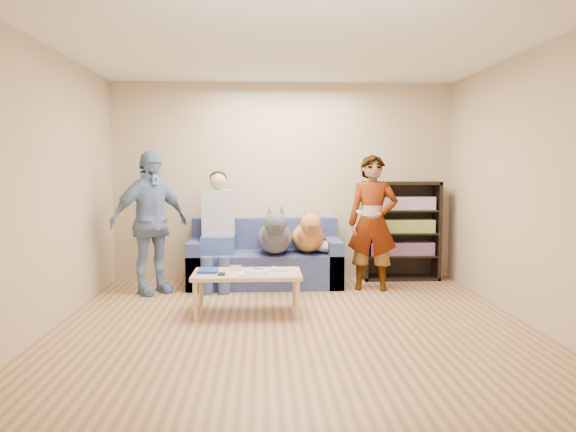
{
  "coord_description": "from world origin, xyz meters",
  "views": [
    {
      "loc": [
        -0.29,
        -4.98,
        1.49
      ],
      "look_at": [
        0.0,
        1.2,
        0.95
      ],
      "focal_mm": 35.0,
      "sensor_mm": 36.0,
      "label": 1
    }
  ],
  "objects_px": {
    "dog_tan": "(308,236)",
    "coffee_table": "(247,277)",
    "camera_silver": "(236,268)",
    "sofa": "(265,262)",
    "person_standing_left": "(150,222)",
    "notebook_blue": "(208,270)",
    "person_seated": "(218,225)",
    "person_standing_right": "(373,223)",
    "bookshelf": "(401,228)",
    "dog_gray": "(275,236)"
  },
  "relations": [
    {
      "from": "dog_tan",
      "to": "coffee_table",
      "type": "distance_m",
      "value": 1.49
    },
    {
      "from": "camera_silver",
      "to": "sofa",
      "type": "bearing_deg",
      "value": 76.39
    },
    {
      "from": "person_standing_left",
      "to": "notebook_blue",
      "type": "height_order",
      "value": "person_standing_left"
    },
    {
      "from": "dog_tan",
      "to": "person_seated",
      "type": "bearing_deg",
      "value": 179.56
    },
    {
      "from": "person_standing_right",
      "to": "sofa",
      "type": "distance_m",
      "value": 1.46
    },
    {
      "from": "person_standing_left",
      "to": "coffee_table",
      "type": "xyz_separation_m",
      "value": [
        1.16,
        -0.96,
        -0.47
      ]
    },
    {
      "from": "camera_silver",
      "to": "dog_tan",
      "type": "xyz_separation_m",
      "value": [
        0.85,
        1.15,
        0.19
      ]
    },
    {
      "from": "person_standing_left",
      "to": "dog_tan",
      "type": "height_order",
      "value": "person_standing_left"
    },
    {
      "from": "person_standing_left",
      "to": "camera_silver",
      "type": "height_order",
      "value": "person_standing_left"
    },
    {
      "from": "person_standing_left",
      "to": "bookshelf",
      "type": "bearing_deg",
      "value": -28.34
    },
    {
      "from": "person_standing_left",
      "to": "sofa",
      "type": "distance_m",
      "value": 1.53
    },
    {
      "from": "person_seated",
      "to": "notebook_blue",
      "type": "bearing_deg",
      "value": -90.33
    },
    {
      "from": "dog_tan",
      "to": "coffee_table",
      "type": "bearing_deg",
      "value": -119.88
    },
    {
      "from": "person_standing_right",
      "to": "camera_silver",
      "type": "relative_size",
      "value": 14.88
    },
    {
      "from": "person_standing_right",
      "to": "bookshelf",
      "type": "distance_m",
      "value": 0.8
    },
    {
      "from": "notebook_blue",
      "to": "person_standing_right",
      "type": "bearing_deg",
      "value": 27.37
    },
    {
      "from": "person_standing_right",
      "to": "dog_gray",
      "type": "relative_size",
      "value": 1.3
    },
    {
      "from": "bookshelf",
      "to": "person_seated",
      "type": "bearing_deg",
      "value": -171.41
    },
    {
      "from": "person_standing_left",
      "to": "bookshelf",
      "type": "height_order",
      "value": "person_standing_left"
    },
    {
      "from": "sofa",
      "to": "bookshelf",
      "type": "relative_size",
      "value": 1.46
    },
    {
      "from": "person_standing_left",
      "to": "dog_gray",
      "type": "relative_size",
      "value": 1.34
    },
    {
      "from": "dog_tan",
      "to": "bookshelf",
      "type": "bearing_deg",
      "value": 16.33
    },
    {
      "from": "dog_gray",
      "to": "person_standing_left",
      "type": "bearing_deg",
      "value": -172.43
    },
    {
      "from": "camera_silver",
      "to": "coffee_table",
      "type": "xyz_separation_m",
      "value": [
        0.12,
        -0.12,
        -0.07
      ]
    },
    {
      "from": "sofa",
      "to": "coffee_table",
      "type": "distance_m",
      "value": 1.43
    },
    {
      "from": "person_standing_left",
      "to": "sofa",
      "type": "bearing_deg",
      "value": -22.28
    },
    {
      "from": "dog_tan",
      "to": "camera_silver",
      "type": "bearing_deg",
      "value": -126.43
    },
    {
      "from": "notebook_blue",
      "to": "bookshelf",
      "type": "bearing_deg",
      "value": 33.67
    },
    {
      "from": "person_standing_right",
      "to": "dog_tan",
      "type": "distance_m",
      "value": 0.82
    },
    {
      "from": "sofa",
      "to": "person_seated",
      "type": "distance_m",
      "value": 0.78
    },
    {
      "from": "person_standing_right",
      "to": "camera_silver",
      "type": "height_order",
      "value": "person_standing_right"
    },
    {
      "from": "coffee_table",
      "to": "bookshelf",
      "type": "distance_m",
      "value": 2.6
    },
    {
      "from": "person_standing_right",
      "to": "camera_silver",
      "type": "xyz_separation_m",
      "value": [
        -1.61,
        -0.91,
        -0.37
      ]
    },
    {
      "from": "sofa",
      "to": "dog_tan",
      "type": "xyz_separation_m",
      "value": [
        0.54,
        -0.14,
        0.35
      ]
    },
    {
      "from": "sofa",
      "to": "camera_silver",
      "type": "bearing_deg",
      "value": -103.61
    },
    {
      "from": "coffee_table",
      "to": "sofa",
      "type": "bearing_deg",
      "value": 82.23
    },
    {
      "from": "person_standing_left",
      "to": "coffee_table",
      "type": "relative_size",
      "value": 1.53
    },
    {
      "from": "person_standing_right",
      "to": "camera_silver",
      "type": "bearing_deg",
      "value": -138.08
    },
    {
      "from": "person_standing_left",
      "to": "coffee_table",
      "type": "distance_m",
      "value": 1.58
    },
    {
      "from": "sofa",
      "to": "dog_gray",
      "type": "bearing_deg",
      "value": -64.88
    },
    {
      "from": "person_seated",
      "to": "dog_gray",
      "type": "height_order",
      "value": "person_seated"
    },
    {
      "from": "sofa",
      "to": "coffee_table",
      "type": "height_order",
      "value": "sofa"
    },
    {
      "from": "person_seated",
      "to": "dog_gray",
      "type": "bearing_deg",
      "value": -10.01
    },
    {
      "from": "dog_gray",
      "to": "coffee_table",
      "type": "distance_m",
      "value": 1.23
    },
    {
      "from": "camera_silver",
      "to": "person_seated",
      "type": "height_order",
      "value": "person_seated"
    },
    {
      "from": "person_seated",
      "to": "camera_silver",
      "type": "bearing_deg",
      "value": -76.8
    },
    {
      "from": "dog_tan",
      "to": "bookshelf",
      "type": "relative_size",
      "value": 0.89
    },
    {
      "from": "person_seated",
      "to": "sofa",
      "type": "bearing_deg",
      "value": 12.21
    },
    {
      "from": "camera_silver",
      "to": "bookshelf",
      "type": "relative_size",
      "value": 0.08
    },
    {
      "from": "camera_silver",
      "to": "person_seated",
      "type": "distance_m",
      "value": 1.24
    }
  ]
}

